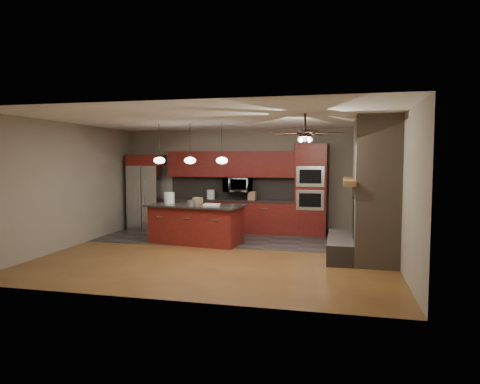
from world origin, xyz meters
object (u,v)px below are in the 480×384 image
(refrigerator, at_px, (147,192))
(counter_bucket, at_px, (211,194))
(kitchen_island, at_px, (196,224))
(paint_tray, at_px, (212,205))
(white_bucket, at_px, (169,198))
(microwave, at_px, (238,185))
(cardboard_box, at_px, (198,200))
(counter_box, at_px, (252,196))
(paint_can, at_px, (191,203))
(oven_tower, at_px, (311,190))

(refrigerator, relative_size, counter_bucket, 8.50)
(refrigerator, relative_size, kitchen_island, 0.88)
(paint_tray, height_order, counter_bucket, counter_bucket)
(refrigerator, xyz_separation_m, white_bucket, (1.30, -1.50, 0.00))
(kitchen_island, relative_size, counter_bucket, 9.61)
(microwave, height_order, cardboard_box, microwave)
(kitchen_island, height_order, cardboard_box, cardboard_box)
(kitchen_island, height_order, counter_box, counter_box)
(kitchen_island, distance_m, white_bucket, 0.93)
(paint_can, height_order, cardboard_box, cardboard_box)
(oven_tower, relative_size, paint_can, 13.34)
(paint_tray, xyz_separation_m, counter_box, (0.59, 1.77, 0.07))
(kitchen_island, bearing_deg, paint_can, -98.07)
(cardboard_box, bearing_deg, microwave, 81.03)
(microwave, xyz_separation_m, counter_box, (0.42, -0.10, -0.29))
(kitchen_island, bearing_deg, oven_tower, 41.27)
(refrigerator, bearing_deg, white_bucket, -49.12)
(cardboard_box, xyz_separation_m, counter_box, (1.10, 1.27, 0.03))
(paint_tray, relative_size, counter_box, 1.66)
(counter_bucket, bearing_deg, counter_box, -2.45)
(counter_bucket, relative_size, counter_box, 1.10)
(kitchen_island, bearing_deg, cardboard_box, 110.20)
(cardboard_box, height_order, counter_box, counter_box)
(oven_tower, bearing_deg, paint_can, -144.37)
(refrigerator, height_order, cardboard_box, refrigerator)
(refrigerator, bearing_deg, paint_can, -42.59)
(kitchen_island, height_order, white_bucket, white_bucket)
(microwave, relative_size, counter_box, 3.26)
(white_bucket, height_order, counter_bucket, white_bucket)
(oven_tower, bearing_deg, counter_bucket, 179.84)
(microwave, bearing_deg, kitchen_island, -108.78)
(paint_tray, xyz_separation_m, cardboard_box, (-0.50, 0.49, 0.05))
(oven_tower, distance_m, paint_can, 3.24)
(white_bucket, relative_size, counter_bucket, 1.08)
(paint_tray, bearing_deg, white_bucket, 161.06)
(microwave, bearing_deg, oven_tower, -1.66)
(microwave, relative_size, refrigerator, 0.35)
(oven_tower, distance_m, kitchen_island, 3.16)
(microwave, bearing_deg, paint_tray, -95.31)
(oven_tower, distance_m, paint_tray, 2.82)
(paint_can, bearing_deg, counter_bucket, 93.11)
(microwave, relative_size, counter_bucket, 2.95)
(oven_tower, height_order, kitchen_island, oven_tower)
(kitchen_island, xyz_separation_m, white_bucket, (-0.72, 0.12, 0.59))
(paint_can, height_order, counter_bucket, counter_bucket)
(oven_tower, xyz_separation_m, kitchen_island, (-2.57, -1.69, -0.73))
(kitchen_island, xyz_separation_m, paint_can, (-0.05, -0.19, 0.51))
(oven_tower, relative_size, cardboard_box, 11.43)
(paint_can, bearing_deg, counter_box, 59.84)
(refrigerator, xyz_separation_m, counter_box, (3.03, 0.03, -0.04))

